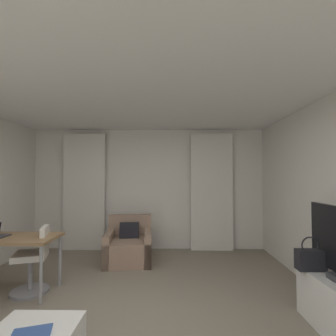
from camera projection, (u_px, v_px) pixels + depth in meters
ground_plane at (120, 336)px, 2.46m from camera, size 12.00×12.00×0.00m
wall_window at (148, 189)px, 5.53m from camera, size 5.12×0.06×2.60m
ceiling at (121, 72)px, 2.55m from camera, size 5.12×6.12×0.06m
curtain_left_panel at (84, 191)px, 5.42m from camera, size 0.90×0.06×2.50m
curtain_right_panel at (212, 191)px, 5.38m from camera, size 0.90×0.06×2.50m
armchair at (129, 246)px, 4.64m from camera, size 0.90×0.94×0.81m
desk at (1, 241)px, 3.37m from camera, size 1.48×0.63×0.76m
desk_chair at (34, 263)px, 3.41m from camera, size 0.50×0.50×0.88m
magazine_open at (31, 334)px, 1.90m from camera, size 0.33×0.28×0.01m
handbag_primary at (310, 259)px, 2.78m from camera, size 0.30×0.14×0.37m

